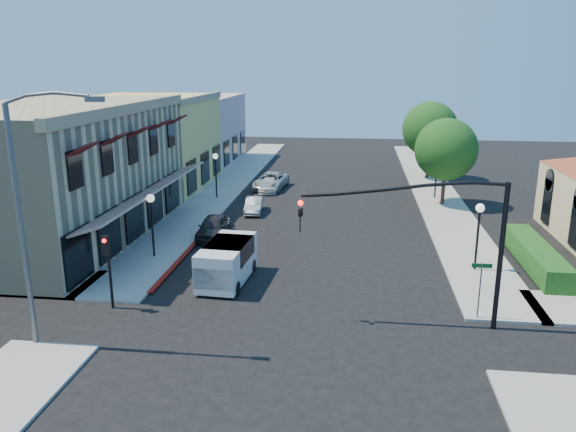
# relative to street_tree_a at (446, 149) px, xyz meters

# --- Properties ---
(ground) EXTENTS (120.00, 120.00, 0.00)m
(ground) POSITION_rel_street_tree_a_xyz_m (-8.80, -22.00, -4.19)
(ground) COLOR black
(ground) RESTS_ON ground
(sidewalk_left) EXTENTS (3.50, 50.00, 0.12)m
(sidewalk_left) POSITION_rel_street_tree_a_xyz_m (-17.55, 5.00, -4.13)
(sidewalk_left) COLOR gray
(sidewalk_left) RESTS_ON ground
(sidewalk_right) EXTENTS (3.50, 50.00, 0.12)m
(sidewalk_right) POSITION_rel_street_tree_a_xyz_m (-0.05, 5.00, -4.13)
(sidewalk_right) COLOR gray
(sidewalk_right) RESTS_ON ground
(curb_red_strip) EXTENTS (0.25, 10.00, 0.06)m
(curb_red_strip) POSITION_rel_street_tree_a_xyz_m (-15.70, -14.00, -4.19)
(curb_red_strip) COLOR maroon
(curb_red_strip) RESTS_ON ground
(corner_brick_building) EXTENTS (11.77, 18.20, 8.10)m
(corner_brick_building) POSITION_rel_street_tree_a_xyz_m (-24.25, -11.00, -0.19)
(corner_brick_building) COLOR #C8B387
(corner_brick_building) RESTS_ON ground
(yellow_stucco_building) EXTENTS (10.00, 12.00, 7.60)m
(yellow_stucco_building) POSITION_rel_street_tree_a_xyz_m (-24.30, 4.00, -0.39)
(yellow_stucco_building) COLOR #E0C964
(yellow_stucco_building) RESTS_ON ground
(pink_stucco_building) EXTENTS (10.00, 12.00, 7.00)m
(pink_stucco_building) POSITION_rel_street_tree_a_xyz_m (-24.30, 16.00, -0.69)
(pink_stucco_building) COLOR tan
(pink_stucco_building) RESTS_ON ground
(hedge) EXTENTS (1.40, 8.00, 1.10)m
(hedge) POSITION_rel_street_tree_a_xyz_m (2.90, -13.00, -4.19)
(hedge) COLOR #184A15
(hedge) RESTS_ON ground
(street_tree_a) EXTENTS (4.56, 4.56, 6.48)m
(street_tree_a) POSITION_rel_street_tree_a_xyz_m (0.00, 0.00, 0.00)
(street_tree_a) COLOR black
(street_tree_a) RESTS_ON ground
(street_tree_b) EXTENTS (4.94, 4.94, 7.02)m
(street_tree_b) POSITION_rel_street_tree_a_xyz_m (0.00, 10.00, 0.35)
(street_tree_b) COLOR black
(street_tree_b) RESTS_ON ground
(signal_mast_arm) EXTENTS (8.01, 0.39, 6.00)m
(signal_mast_arm) POSITION_rel_street_tree_a_xyz_m (-2.94, -20.50, -0.11)
(signal_mast_arm) COLOR black
(signal_mast_arm) RESTS_ON ground
(secondary_signal) EXTENTS (0.28, 0.42, 3.32)m
(secondary_signal) POSITION_rel_street_tree_a_xyz_m (-16.80, -20.59, -1.88)
(secondary_signal) COLOR black
(secondary_signal) RESTS_ON ground
(cobra_streetlight) EXTENTS (3.60, 0.25, 9.31)m
(cobra_streetlight) POSITION_rel_street_tree_a_xyz_m (-17.95, -24.00, 1.07)
(cobra_streetlight) COLOR #595B5E
(cobra_streetlight) RESTS_ON ground
(street_name_sign) EXTENTS (0.80, 0.06, 2.50)m
(street_name_sign) POSITION_rel_street_tree_a_xyz_m (-1.30, -19.80, -2.50)
(street_name_sign) COLOR #595B5E
(street_name_sign) RESTS_ON ground
(lamppost_left_near) EXTENTS (0.44, 0.44, 3.57)m
(lamppost_left_near) POSITION_rel_street_tree_a_xyz_m (-17.30, -14.00, -1.46)
(lamppost_left_near) COLOR black
(lamppost_left_near) RESTS_ON ground
(lamppost_left_far) EXTENTS (0.44, 0.44, 3.57)m
(lamppost_left_far) POSITION_rel_street_tree_a_xyz_m (-17.30, 0.00, -1.46)
(lamppost_left_far) COLOR black
(lamppost_left_far) RESTS_ON ground
(lamppost_right_near) EXTENTS (0.44, 0.44, 3.57)m
(lamppost_right_near) POSITION_rel_street_tree_a_xyz_m (-0.30, -14.00, -1.46)
(lamppost_right_near) COLOR black
(lamppost_right_near) RESTS_ON ground
(lamppost_right_far) EXTENTS (0.44, 0.44, 3.57)m
(lamppost_right_far) POSITION_rel_street_tree_a_xyz_m (-0.30, 2.00, -1.46)
(lamppost_right_far) COLOR black
(lamppost_right_far) RESTS_ON ground
(white_van) EXTENTS (2.19, 4.52, 1.95)m
(white_van) POSITION_rel_street_tree_a_xyz_m (-12.53, -16.97, -3.07)
(white_van) COLOR silver
(white_van) RESTS_ON ground
(parked_car_a) EXTENTS (1.66, 3.97, 1.34)m
(parked_car_a) POSITION_rel_street_tree_a_xyz_m (-15.00, -10.00, -3.52)
(parked_car_a) COLOR black
(parked_car_a) RESTS_ON ground
(parked_car_b) EXTENTS (1.40, 3.35, 1.08)m
(parked_car_b) POSITION_rel_street_tree_a_xyz_m (-13.60, -3.88, -3.66)
(parked_car_b) COLOR #A1A4A6
(parked_car_b) RESTS_ON ground
(parked_car_c) EXTENTS (1.66, 3.71, 1.05)m
(parked_car_c) POSITION_rel_street_tree_a_xyz_m (-13.60, 3.00, -3.67)
(parked_car_c) COLOR beige
(parked_car_c) RESTS_ON ground
(parked_car_d) EXTENTS (2.77, 5.11, 1.36)m
(parked_car_d) POSITION_rel_street_tree_a_xyz_m (-13.60, 4.00, -3.51)
(parked_car_d) COLOR #B4B6B9
(parked_car_d) RESTS_ON ground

